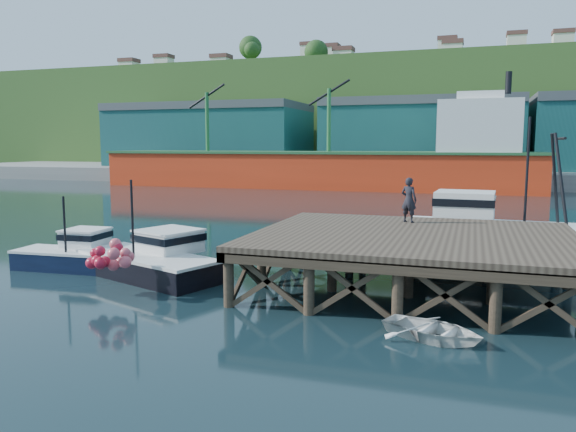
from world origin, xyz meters
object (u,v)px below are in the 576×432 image
at_px(boat_black, 153,259).
at_px(trawler, 508,232).
at_px(boat_navy, 77,254).
at_px(dinghy, 433,329).
at_px(dockworker, 409,200).

distance_m(boat_black, trawler, 16.49).
bearing_deg(trawler, boat_navy, -153.92).
bearing_deg(boat_black, trawler, 49.95).
height_order(boat_navy, dinghy, boat_navy).
bearing_deg(trawler, dinghy, -98.78).
bearing_deg(dinghy, boat_black, 91.35).
relative_size(boat_black, dinghy, 2.46).
bearing_deg(dinghy, boat_navy, 95.09).
bearing_deg(boat_navy, boat_black, -8.54).
bearing_deg(boat_black, dockworker, 45.43).
xyz_separation_m(trawler, dockworker, (-4.33, -3.46, 1.71)).
xyz_separation_m(boat_navy, trawler, (18.43, 7.80, 0.73)).
distance_m(dinghy, dockworker, 9.52).
distance_m(boat_black, dockworker, 11.29).
height_order(boat_black, dinghy, boat_black).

